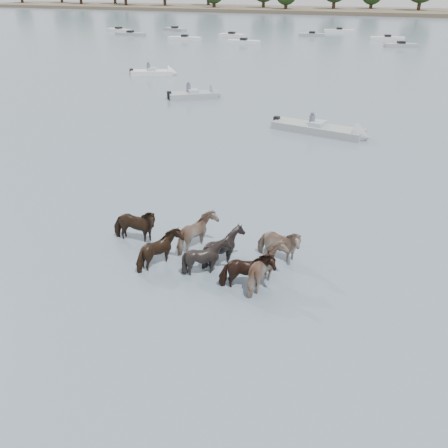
% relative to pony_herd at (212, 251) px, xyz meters
% --- Properties ---
extents(ground, '(400.00, 400.00, 0.00)m').
position_rel_pony_herd_xyz_m(ground, '(0.22, -2.23, -0.54)').
color(ground, '#4B5C6C').
rests_on(ground, ground).
extents(shoreline, '(160.00, 30.00, 1.00)m').
position_rel_pony_herd_xyz_m(shoreline, '(-69.78, 147.77, -0.04)').
color(shoreline, '#4C4233').
rests_on(shoreline, ground).
extents(pony_herd, '(7.36, 3.36, 1.58)m').
position_rel_pony_herd_xyz_m(pony_herd, '(0.00, 0.00, 0.00)').
color(pony_herd, black).
rests_on(pony_herd, ground).
extents(motorboat_a, '(4.55, 3.83, 1.92)m').
position_rel_pony_herd_xyz_m(motorboat_a, '(-11.14, 24.03, -0.31)').
color(motorboat_a, gray).
rests_on(motorboat_a, ground).
extents(motorboat_b, '(6.59, 2.76, 1.92)m').
position_rel_pony_herd_xyz_m(motorboat_b, '(0.82, 17.21, -0.32)').
color(motorboat_b, gray).
rests_on(motorboat_b, ground).
extents(motorboat_f, '(4.94, 3.29, 1.92)m').
position_rel_pony_herd_xyz_m(motorboat_f, '(-19.57, 32.23, -0.31)').
color(motorboat_f, silver).
rests_on(motorboat_f, ground).
extents(distant_flotilla, '(105.13, 27.85, 0.93)m').
position_rel_pony_herd_xyz_m(distant_flotilla, '(-0.80, 72.11, -0.28)').
color(distant_flotilla, silver).
rests_on(distant_flotilla, ground).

